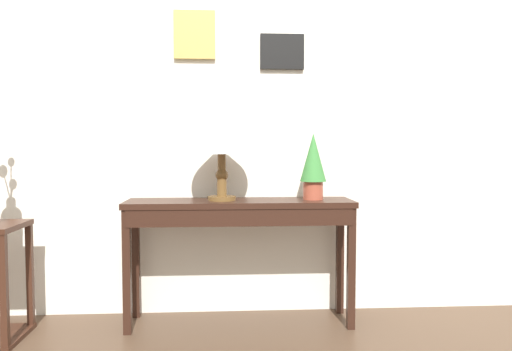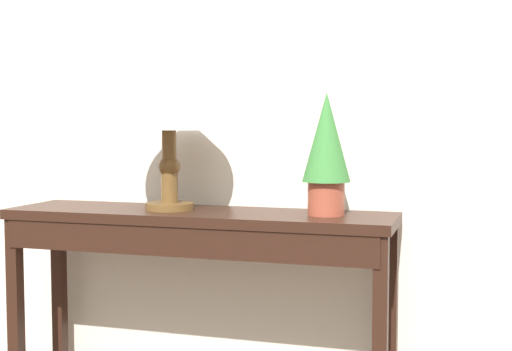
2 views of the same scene
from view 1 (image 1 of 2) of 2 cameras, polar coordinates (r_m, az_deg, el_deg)
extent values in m
cube|color=silver|center=(3.23, 0.08, 8.91)|extent=(9.00, 0.10, 2.80)
cube|color=tan|center=(3.23, -7.24, 16.09)|extent=(0.26, 0.02, 0.31)
cube|color=#B59BB2|center=(3.22, -7.25, 16.11)|extent=(0.21, 0.01, 0.24)
cube|color=black|center=(3.22, 3.09, 14.33)|extent=(0.28, 0.02, 0.22)
cube|color=#678F5C|center=(3.22, 3.10, 14.35)|extent=(0.23, 0.01, 0.18)
cube|color=black|center=(2.96, -1.92, -3.25)|extent=(1.38, 0.35, 0.03)
cube|color=black|center=(2.82, -1.82, -4.97)|extent=(1.31, 0.03, 0.10)
cube|color=black|center=(2.95, -14.93, -10.96)|extent=(0.04, 0.04, 0.73)
cube|color=black|center=(2.98, 11.11, -10.73)|extent=(0.04, 0.04, 0.73)
cube|color=black|center=(3.22, -13.92, -9.74)|extent=(0.04, 0.04, 0.73)
cube|color=black|center=(3.25, 9.83, -9.55)|extent=(0.04, 0.04, 0.73)
cylinder|color=brown|center=(2.96, -4.03, -2.68)|extent=(0.17, 0.17, 0.02)
cylinder|color=brown|center=(2.95, -4.04, -1.19)|extent=(0.06, 0.06, 0.13)
sphere|color=brown|center=(2.94, -4.04, 0.06)|extent=(0.08, 0.08, 0.08)
cylinder|color=brown|center=(2.94, -4.05, 1.32)|extent=(0.05, 0.05, 0.13)
cone|color=silver|center=(2.94, -4.06, 5.03)|extent=(0.37, 0.37, 0.25)
cylinder|color=#9E4733|center=(3.01, 6.72, -1.75)|extent=(0.12, 0.12, 0.11)
cone|color=#387A38|center=(3.00, 6.74, 2.15)|extent=(0.16, 0.16, 0.30)
cube|color=#381E14|center=(2.94, -27.48, -11.96)|extent=(0.04, 0.03, 0.60)
cube|color=#381E14|center=(3.24, -25.03, -10.49)|extent=(0.04, 0.04, 0.60)
camera|label=2|loc=(1.19, 53.34, 1.11)|focal=49.52mm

